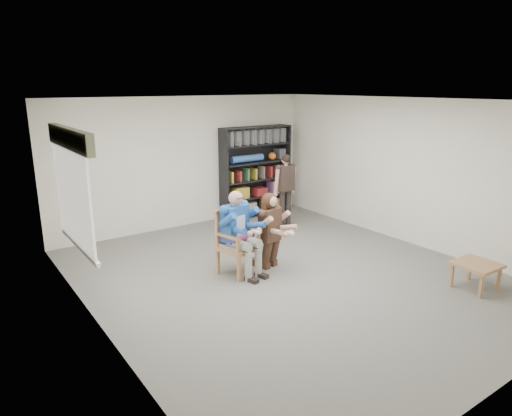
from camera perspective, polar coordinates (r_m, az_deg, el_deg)
room_shell at (r=7.13m, az=4.11°, el=1.93°), size 6.00×7.00×2.80m
floor at (r=7.57m, az=3.91°, el=-8.44°), size 6.00×7.00×0.01m
window_left at (r=6.67m, az=-21.80°, el=1.96°), size 0.16×2.00×1.75m
armchair at (r=7.46m, az=-2.20°, el=-4.30°), size 0.75×0.73×1.08m
seated_man at (r=7.41m, az=-2.21°, el=-3.11°), size 0.78×0.96×1.41m
kneeling_woman at (r=7.65m, az=1.93°, el=-2.98°), size 0.73×0.97×1.29m
bookshelf at (r=10.76m, az=-0.01°, el=4.59°), size 1.80×0.38×2.10m
standing_man at (r=9.75m, az=3.70°, el=2.01°), size 0.50×0.28×1.63m
side_table at (r=7.80m, az=25.73°, el=-7.63°), size 0.61×0.61×0.41m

